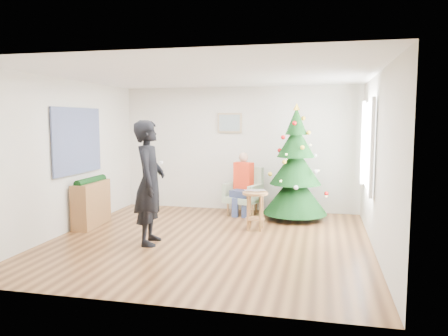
% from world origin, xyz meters
% --- Properties ---
extents(floor, '(5.00, 5.00, 0.00)m').
position_xyz_m(floor, '(0.00, 0.00, 0.00)').
color(floor, brown).
rests_on(floor, ground).
extents(ceiling, '(5.00, 5.00, 0.00)m').
position_xyz_m(ceiling, '(0.00, 0.00, 2.60)').
color(ceiling, white).
rests_on(ceiling, wall_back).
extents(wall_back, '(5.00, 0.00, 5.00)m').
position_xyz_m(wall_back, '(0.00, 2.50, 1.30)').
color(wall_back, silver).
rests_on(wall_back, floor).
extents(wall_front, '(5.00, 0.00, 5.00)m').
position_xyz_m(wall_front, '(0.00, -2.50, 1.30)').
color(wall_front, silver).
rests_on(wall_front, floor).
extents(wall_left, '(0.00, 5.00, 5.00)m').
position_xyz_m(wall_left, '(-2.50, 0.00, 1.30)').
color(wall_left, silver).
rests_on(wall_left, floor).
extents(wall_right, '(0.00, 5.00, 5.00)m').
position_xyz_m(wall_right, '(2.50, 0.00, 1.30)').
color(wall_right, silver).
rests_on(wall_right, floor).
extents(window_panel, '(0.04, 1.30, 1.40)m').
position_xyz_m(window_panel, '(2.47, 1.00, 1.50)').
color(window_panel, white).
rests_on(window_panel, wall_right).
extents(curtains, '(0.05, 1.75, 1.50)m').
position_xyz_m(curtains, '(2.44, 1.00, 1.50)').
color(curtains, white).
rests_on(curtains, wall_right).
extents(christmas_tree, '(1.23, 1.23, 2.23)m').
position_xyz_m(christmas_tree, '(1.23, 1.82, 1.00)').
color(christmas_tree, '#3F2816').
rests_on(christmas_tree, floor).
extents(stool, '(0.44, 0.44, 0.67)m').
position_xyz_m(stool, '(0.60, 0.83, 0.34)').
color(stool, brown).
rests_on(stool, floor).
extents(laptop, '(0.42, 0.33, 0.03)m').
position_xyz_m(laptop, '(0.60, 0.83, 0.68)').
color(laptop, silver).
rests_on(laptop, stool).
extents(armchair, '(0.81, 0.80, 0.96)m').
position_xyz_m(armchair, '(0.19, 2.06, 0.35)').
color(armchair, '#97AD8C').
rests_on(armchair, floor).
extents(seated_person, '(0.47, 0.60, 1.26)m').
position_xyz_m(seated_person, '(0.17, 2.01, 0.64)').
color(seated_person, navy).
rests_on(seated_person, armchair).
extents(standing_man, '(0.57, 0.77, 1.91)m').
position_xyz_m(standing_man, '(-0.85, -0.37, 0.95)').
color(standing_man, black).
rests_on(standing_man, floor).
extents(game_controller, '(0.06, 0.13, 0.04)m').
position_xyz_m(game_controller, '(-0.65, -0.40, 1.27)').
color(game_controller, white).
rests_on(game_controller, standing_man).
extents(console, '(0.36, 1.02, 0.80)m').
position_xyz_m(console, '(-2.33, 0.47, 0.40)').
color(console, brown).
rests_on(console, floor).
extents(garland, '(0.14, 0.90, 0.14)m').
position_xyz_m(garland, '(-2.33, 0.47, 0.82)').
color(garland, black).
rests_on(garland, console).
extents(tapestry, '(0.03, 1.50, 1.15)m').
position_xyz_m(tapestry, '(-2.46, 0.30, 1.55)').
color(tapestry, black).
rests_on(tapestry, wall_left).
extents(framed_picture, '(0.52, 0.05, 0.42)m').
position_xyz_m(framed_picture, '(-0.20, 2.46, 1.85)').
color(framed_picture, tan).
rests_on(framed_picture, wall_back).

